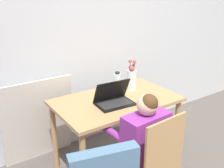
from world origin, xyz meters
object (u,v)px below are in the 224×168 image
object	(u,v)px
flower_vase	(132,78)
water_bottle	(117,82)
chair_occupied	(151,166)
person_seated	(141,140)
laptop	(114,98)

from	to	relation	value
flower_vase	water_bottle	distance (m)	0.15
chair_occupied	water_bottle	xyz separation A→B (m)	(0.26, 0.82, 0.38)
chair_occupied	flower_vase	bearing A→B (deg)	-120.53
chair_occupied	flower_vase	xyz separation A→B (m)	(0.39, 0.76, 0.41)
person_seated	chair_occupied	bearing A→B (deg)	90.00
laptop	person_seated	bearing A→B (deg)	-93.10
laptop	flower_vase	distance (m)	0.39
chair_occupied	person_seated	world-z (taller)	person_seated
person_seated	flower_vase	world-z (taller)	flower_vase
flower_vase	person_seated	bearing A→B (deg)	-122.15
person_seated	laptop	distance (m)	0.50
chair_occupied	person_seated	size ratio (longest dim) A/B	0.88
chair_occupied	laptop	world-z (taller)	laptop
person_seated	flower_vase	bearing A→B (deg)	-125.19
person_seated	laptop	size ratio (longest dim) A/B	2.94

